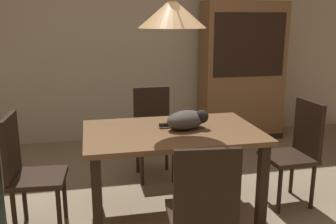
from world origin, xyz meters
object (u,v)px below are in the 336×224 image
at_px(dining_table, 172,142).
at_px(pendant_lamp, 172,13).
at_px(chair_left_side, 27,169).
at_px(hutch_bookcase, 241,74).
at_px(chair_near_front, 203,209).
at_px(chair_far_back, 153,128).
at_px(cat_sleeping, 187,120).
at_px(chair_right_side, 297,148).

xyz_separation_m(dining_table, pendant_lamp, (0.00, 0.00, 1.01)).
height_order(chair_left_side, hutch_bookcase, hutch_bookcase).
xyz_separation_m(chair_near_front, chair_far_back, (0.01, 1.76, 0.00)).
bearing_deg(cat_sleeping, dining_table, -175.88).
bearing_deg(chair_near_front, pendant_lamp, 89.47).
height_order(chair_right_side, cat_sleeping, chair_right_side).
relative_size(dining_table, chair_far_back, 1.51).
bearing_deg(hutch_bookcase, pendant_lamp, -125.97).
distance_m(chair_left_side, pendant_lamp, 1.61).
distance_m(chair_right_side, cat_sleeping, 1.05).
distance_m(cat_sleeping, pendant_lamp, 0.85).
bearing_deg(chair_right_side, chair_left_side, 179.95).
xyz_separation_m(cat_sleeping, pendant_lamp, (-0.13, -0.01, 0.84)).
height_order(chair_near_front, hutch_bookcase, hutch_bookcase).
bearing_deg(chair_near_front, cat_sleeping, 81.23).
relative_size(chair_left_side, chair_far_back, 1.00).
distance_m(dining_table, hutch_bookcase, 2.41).
bearing_deg(hutch_bookcase, chair_left_side, -142.64).
xyz_separation_m(dining_table, cat_sleeping, (0.13, 0.01, 0.18)).
bearing_deg(dining_table, chair_left_side, 179.73).
bearing_deg(cat_sleeping, chair_left_side, -179.82).
xyz_separation_m(chair_left_side, chair_far_back, (1.13, 0.87, 0.00)).
relative_size(dining_table, chair_near_front, 1.51).
bearing_deg(chair_far_back, hutch_bookcase, 37.05).
relative_size(cat_sleeping, pendant_lamp, 0.31).
bearing_deg(hutch_bookcase, chair_right_side, -98.27).
distance_m(chair_left_side, chair_right_side, 2.26).
height_order(chair_right_side, pendant_lamp, pendant_lamp).
xyz_separation_m(chair_near_front, hutch_bookcase, (1.42, 2.82, 0.38)).
bearing_deg(hutch_bookcase, cat_sleeping, -123.53).
height_order(chair_far_back, chair_right_side, same).
height_order(chair_left_side, chair_far_back, same).
distance_m(chair_near_front, chair_right_side, 1.44).
bearing_deg(cat_sleeping, chair_right_side, -0.33).
bearing_deg(chair_far_back, chair_near_front, -90.25).
distance_m(chair_far_back, pendant_lamp, 1.45).
xyz_separation_m(chair_right_side, pendant_lamp, (-1.13, -0.00, 1.15)).
xyz_separation_m(chair_right_side, hutch_bookcase, (0.28, 1.94, 0.38)).
xyz_separation_m(chair_far_back, chair_right_side, (1.13, -0.87, 0.00)).
xyz_separation_m(chair_near_front, chair_right_side, (1.14, 0.88, 0.00)).
height_order(chair_near_front, pendant_lamp, pendant_lamp).
relative_size(chair_far_back, cat_sleeping, 2.28).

